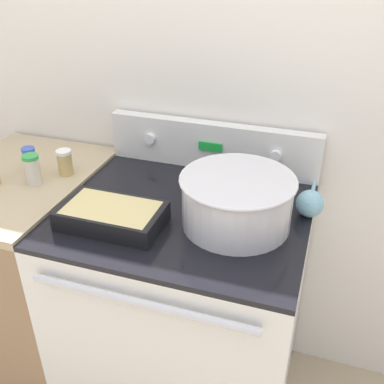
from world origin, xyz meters
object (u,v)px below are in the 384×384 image
casserole_dish (112,215)px  spice_jar_white_cap (65,162)px  ladle (310,203)px  spice_jar_blue_cap (30,160)px  mixing_bowl (237,199)px  spice_jar_green_cap (32,169)px

casserole_dish → spice_jar_white_cap: spice_jar_white_cap is taller
ladle → spice_jar_blue_cap: spice_jar_blue_cap is taller
ladle → spice_jar_blue_cap: 1.01m
spice_jar_white_cap → mixing_bowl: bearing=-9.0°
mixing_bowl → ladle: size_ratio=1.22×
spice_jar_green_cap → spice_jar_blue_cap: (-0.06, 0.07, -0.01)m
casserole_dish → spice_jar_blue_cap: size_ratio=3.27×
mixing_bowl → spice_jar_blue_cap: 0.81m
spice_jar_green_cap → spice_jar_blue_cap: 0.10m
mixing_bowl → ladle: (0.21, 0.13, -0.05)m
spice_jar_white_cap → spice_jar_green_cap: 0.12m
mixing_bowl → spice_jar_blue_cap: (-0.80, 0.08, -0.03)m
mixing_bowl → spice_jar_white_cap: (-0.67, 0.11, -0.03)m
casserole_dish → spice_jar_blue_cap: 0.48m
casserole_dish → spice_jar_white_cap: 0.38m
spice_jar_white_cap → spice_jar_blue_cap: size_ratio=0.98×
spice_jar_green_cap → spice_jar_white_cap: bearing=55.4°
spice_jar_white_cap → spice_jar_green_cap: (-0.07, -0.10, 0.01)m
ladle → spice_jar_blue_cap: (-1.01, -0.05, 0.02)m
casserole_dish → spice_jar_blue_cap: (-0.44, 0.21, 0.03)m
mixing_bowl → ladle: bearing=31.4°
spice_jar_green_cap → casserole_dish: bearing=-19.4°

